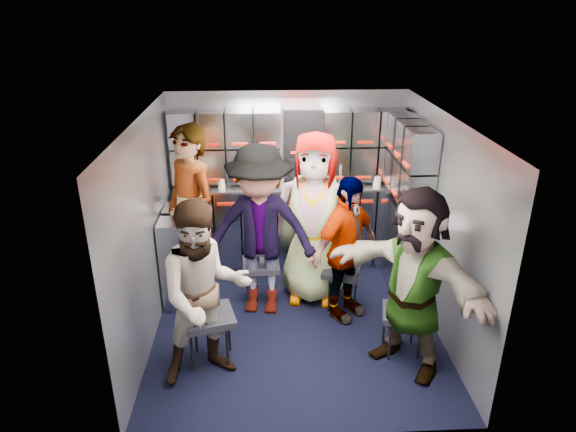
{
  "coord_description": "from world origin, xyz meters",
  "views": [
    {
      "loc": [
        -0.3,
        -4.42,
        3.08
      ],
      "look_at": [
        -0.06,
        0.35,
        1.03
      ],
      "focal_mm": 32.0,
      "sensor_mm": 36.0,
      "label": 1
    }
  ],
  "objects_px": {
    "attendant_arc_e": "(414,282)",
    "jump_seat_mid_left": "(261,267)",
    "jump_seat_near_left": "(210,320)",
    "attendant_arc_c": "(314,219)",
    "attendant_standing": "(192,218)",
    "jump_seat_near_right": "(403,316)",
    "attendant_arc_a": "(205,294)",
    "jump_seat_center": "(311,260)",
    "jump_seat_mid_right": "(341,273)",
    "attendant_arc_d": "(345,250)",
    "attendant_arc_b": "(260,232)"
  },
  "relations": [
    {
      "from": "attendant_arc_c",
      "to": "attendant_arc_e",
      "type": "xyz_separation_m",
      "value": [
        0.74,
        -1.19,
        -0.08
      ]
    },
    {
      "from": "attendant_arc_a",
      "to": "attendant_arc_d",
      "type": "relative_size",
      "value": 1.08
    },
    {
      "from": "jump_seat_center",
      "to": "attendant_arc_e",
      "type": "relative_size",
      "value": 0.26
    },
    {
      "from": "jump_seat_mid_left",
      "to": "jump_seat_near_right",
      "type": "height_order",
      "value": "jump_seat_mid_left"
    },
    {
      "from": "jump_seat_center",
      "to": "jump_seat_mid_left",
      "type": "bearing_deg",
      "value": -158.54
    },
    {
      "from": "jump_seat_mid_left",
      "to": "attendant_standing",
      "type": "distance_m",
      "value": 0.91
    },
    {
      "from": "jump_seat_near_right",
      "to": "attendant_arc_a",
      "type": "distance_m",
      "value": 1.83
    },
    {
      "from": "attendant_arc_a",
      "to": "attendant_arc_d",
      "type": "distance_m",
      "value": 1.57
    },
    {
      "from": "jump_seat_near_left",
      "to": "jump_seat_near_right",
      "type": "relative_size",
      "value": 1.15
    },
    {
      "from": "jump_seat_center",
      "to": "attendant_arc_a",
      "type": "xyz_separation_m",
      "value": [
        -1.02,
        -1.41,
        0.46
      ]
    },
    {
      "from": "jump_seat_near_right",
      "to": "attendant_standing",
      "type": "height_order",
      "value": "attendant_standing"
    },
    {
      "from": "attendant_arc_d",
      "to": "jump_seat_mid_right",
      "type": "bearing_deg",
      "value": 48.87
    },
    {
      "from": "jump_seat_near_left",
      "to": "attendant_standing",
      "type": "xyz_separation_m",
      "value": [
        -0.25,
        1.07,
        0.53
      ]
    },
    {
      "from": "attendant_arc_e",
      "to": "jump_seat_mid_left",
      "type": "bearing_deg",
      "value": -172.95
    },
    {
      "from": "attendant_arc_c",
      "to": "attendant_arc_b",
      "type": "bearing_deg",
      "value": -148.25
    },
    {
      "from": "jump_seat_near_right",
      "to": "jump_seat_center",
      "type": "bearing_deg",
      "value": 121.8
    },
    {
      "from": "jump_seat_near_left",
      "to": "jump_seat_mid_left",
      "type": "bearing_deg",
      "value": 65.6
    },
    {
      "from": "jump_seat_center",
      "to": "attendant_arc_e",
      "type": "xyz_separation_m",
      "value": [
        0.74,
        -1.37,
        0.49
      ]
    },
    {
      "from": "jump_seat_center",
      "to": "attendant_arc_e",
      "type": "bearing_deg",
      "value": -61.71
    },
    {
      "from": "jump_seat_mid_left",
      "to": "attendant_standing",
      "type": "relative_size",
      "value": 0.23
    },
    {
      "from": "attendant_arc_b",
      "to": "attendant_arc_d",
      "type": "bearing_deg",
      "value": -1.5
    },
    {
      "from": "jump_seat_near_left",
      "to": "attendant_arc_a",
      "type": "relative_size",
      "value": 0.31
    },
    {
      "from": "attendant_arc_a",
      "to": "attendant_arc_d",
      "type": "xyz_separation_m",
      "value": [
        1.31,
        0.86,
        -0.06
      ]
    },
    {
      "from": "jump_seat_mid_right",
      "to": "attendant_arc_e",
      "type": "xyz_separation_m",
      "value": [
        0.45,
        -0.99,
        0.46
      ]
    },
    {
      "from": "attendant_arc_c",
      "to": "jump_seat_mid_right",
      "type": "bearing_deg",
      "value": -24.23
    },
    {
      "from": "jump_seat_near_right",
      "to": "attendant_arc_d",
      "type": "height_order",
      "value": "attendant_arc_d"
    },
    {
      "from": "jump_seat_center",
      "to": "jump_seat_near_right",
      "type": "xyz_separation_m",
      "value": [
        0.74,
        -1.19,
        0.03
      ]
    },
    {
      "from": "jump_seat_near_right",
      "to": "attendant_standing",
      "type": "relative_size",
      "value": 0.23
    },
    {
      "from": "attendant_arc_d",
      "to": "attendant_arc_a",
      "type": "bearing_deg",
      "value": 172.21
    },
    {
      "from": "attendant_arc_e",
      "to": "attendant_arc_a",
      "type": "bearing_deg",
      "value": -130.04
    },
    {
      "from": "attendant_arc_b",
      "to": "attendant_arc_c",
      "type": "distance_m",
      "value": 0.61
    },
    {
      "from": "attendant_arc_a",
      "to": "jump_seat_mid_right",
      "type": "bearing_deg",
      "value": 20.28
    },
    {
      "from": "jump_seat_mid_left",
      "to": "attendant_arc_d",
      "type": "height_order",
      "value": "attendant_arc_d"
    },
    {
      "from": "jump_seat_mid_left",
      "to": "attendant_arc_b",
      "type": "relative_size",
      "value": 0.25
    },
    {
      "from": "jump_seat_near_right",
      "to": "attendant_arc_d",
      "type": "xyz_separation_m",
      "value": [
        -0.45,
        0.63,
        0.37
      ]
    },
    {
      "from": "jump_seat_mid_left",
      "to": "attendant_arc_e",
      "type": "bearing_deg",
      "value": -41.33
    },
    {
      "from": "attendant_standing",
      "to": "attendant_arc_b",
      "type": "height_order",
      "value": "attendant_standing"
    },
    {
      "from": "attendant_arc_e",
      "to": "attendant_arc_b",
      "type": "bearing_deg",
      "value": -168.16
    },
    {
      "from": "jump_seat_near_left",
      "to": "attendant_arc_e",
      "type": "bearing_deg",
      "value": -4.28
    },
    {
      "from": "attendant_arc_c",
      "to": "attendant_arc_e",
      "type": "relative_size",
      "value": 1.1
    },
    {
      "from": "jump_seat_near_right",
      "to": "attendant_arc_e",
      "type": "distance_m",
      "value": 0.49
    },
    {
      "from": "jump_seat_center",
      "to": "jump_seat_mid_right",
      "type": "height_order",
      "value": "jump_seat_mid_right"
    },
    {
      "from": "jump_seat_near_right",
      "to": "jump_seat_near_left",
      "type": "bearing_deg",
      "value": -178.43
    },
    {
      "from": "jump_seat_mid_right",
      "to": "jump_seat_near_left",
      "type": "bearing_deg",
      "value": -146.67
    },
    {
      "from": "jump_seat_near_left",
      "to": "attendant_arc_c",
      "type": "distance_m",
      "value": 1.55
    },
    {
      "from": "jump_seat_mid_right",
      "to": "attendant_arc_d",
      "type": "relative_size",
      "value": 0.31
    },
    {
      "from": "jump_seat_mid_left",
      "to": "attendant_arc_a",
      "type": "distance_m",
      "value": 1.34
    },
    {
      "from": "attendant_arc_c",
      "to": "attendant_standing",
      "type": "bearing_deg",
      "value": -170.17
    },
    {
      "from": "jump_seat_center",
      "to": "jump_seat_near_right",
      "type": "bearing_deg",
      "value": -58.2
    },
    {
      "from": "jump_seat_mid_left",
      "to": "attendant_arc_a",
      "type": "xyz_separation_m",
      "value": [
        -0.46,
        -1.19,
        0.42
      ]
    }
  ]
}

